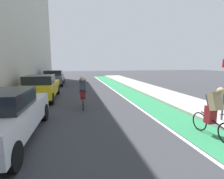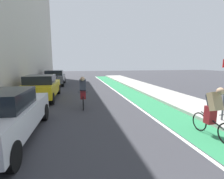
% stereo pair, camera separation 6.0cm
% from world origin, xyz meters
% --- Properties ---
extents(ground_plane, '(77.08, 77.08, 0.00)m').
position_xyz_m(ground_plane, '(0.00, 13.52, 0.00)').
color(ground_plane, '#38383D').
extents(bike_lane_paint, '(1.60, 35.04, 0.00)m').
position_xyz_m(bike_lane_paint, '(3.22, 15.52, 0.00)').
color(bike_lane_paint, '#2D8451').
rests_on(bike_lane_paint, ground).
extents(lane_divider_stripe, '(0.12, 35.04, 0.00)m').
position_xyz_m(lane_divider_stripe, '(2.32, 15.52, 0.00)').
color(lane_divider_stripe, white).
rests_on(lane_divider_stripe, ground).
extents(sidewalk_right, '(2.52, 35.04, 0.14)m').
position_xyz_m(sidewalk_right, '(5.28, 15.52, 0.07)').
color(sidewalk_right, '#A8A59E').
rests_on(sidewalk_right, ground).
extents(parked_sedan_white, '(1.97, 4.47, 1.53)m').
position_xyz_m(parked_sedan_white, '(-2.97, 10.38, 0.79)').
color(parked_sedan_white, silver).
rests_on(parked_sedan_white, ground).
extents(parked_sedan_yellow_cab, '(1.94, 4.41, 1.53)m').
position_xyz_m(parked_sedan_yellow_cab, '(-2.97, 16.30, 0.79)').
color(parked_sedan_yellow_cab, yellow).
rests_on(parked_sedan_yellow_cab, ground).
extents(parked_sedan_gray, '(1.99, 4.34, 1.53)m').
position_xyz_m(parked_sedan_gray, '(-2.97, 23.39, 0.79)').
color(parked_sedan_gray, '#595B60').
rests_on(parked_sedan_gray, ground).
extents(cyclist_mid, '(0.48, 1.68, 1.60)m').
position_xyz_m(cyclist_mid, '(3.29, 9.32, 0.84)').
color(cyclist_mid, black).
rests_on(cyclist_mid, ground).
extents(cyclist_trailing, '(0.48, 1.73, 1.62)m').
position_xyz_m(cyclist_trailing, '(-0.48, 13.71, 0.81)').
color(cyclist_trailing, black).
rests_on(cyclist_trailing, ground).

